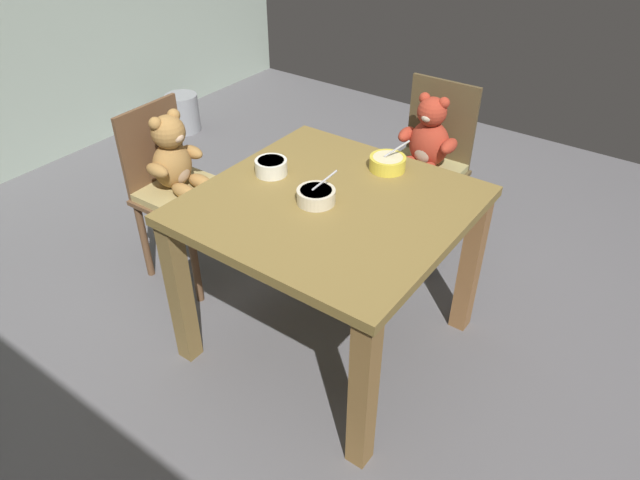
% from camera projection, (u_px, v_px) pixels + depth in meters
% --- Properties ---
extents(ground_plane, '(5.20, 5.20, 0.04)m').
position_uv_depth(ground_plane, '(329.00, 341.00, 2.62)').
color(ground_plane, slate).
extents(dining_table, '(0.97, 0.98, 0.73)m').
position_uv_depth(dining_table, '(330.00, 228.00, 2.26)').
color(dining_table, olive).
rests_on(dining_table, ground_plane).
extents(teddy_chair_far_center, '(0.40, 0.42, 0.86)m').
position_uv_depth(teddy_chair_far_center, '(177.00, 174.00, 2.71)').
color(teddy_chair_far_center, brown).
rests_on(teddy_chair_far_center, ground_plane).
extents(teddy_chair_near_right, '(0.42, 0.40, 0.88)m').
position_uv_depth(teddy_chair_near_right, '(426.00, 154.00, 2.88)').
color(teddy_chair_near_right, brown).
rests_on(teddy_chair_near_right, ground_plane).
extents(porridge_bowl_cream_center, '(0.15, 0.15, 0.13)m').
position_uv_depth(porridge_bowl_cream_center, '(316.00, 196.00, 2.16)').
color(porridge_bowl_cream_center, beige).
rests_on(porridge_bowl_cream_center, dining_table).
extents(porridge_bowl_white_far_center, '(0.13, 0.13, 0.06)m').
position_uv_depth(porridge_bowl_white_far_center, '(271.00, 167.00, 2.33)').
color(porridge_bowl_white_far_center, white).
rests_on(porridge_bowl_white_far_center, dining_table).
extents(porridge_bowl_yellow_near_right, '(0.15, 0.15, 0.13)m').
position_uv_depth(porridge_bowl_yellow_near_right, '(388.00, 163.00, 2.37)').
color(porridge_bowl_yellow_near_right, yellow).
rests_on(porridge_bowl_yellow_near_right, dining_table).
extents(metal_pail, '(0.24, 0.24, 0.28)m').
position_uv_depth(metal_pail, '(183.00, 113.00, 4.31)').
color(metal_pail, '#93969B').
rests_on(metal_pail, ground_plane).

